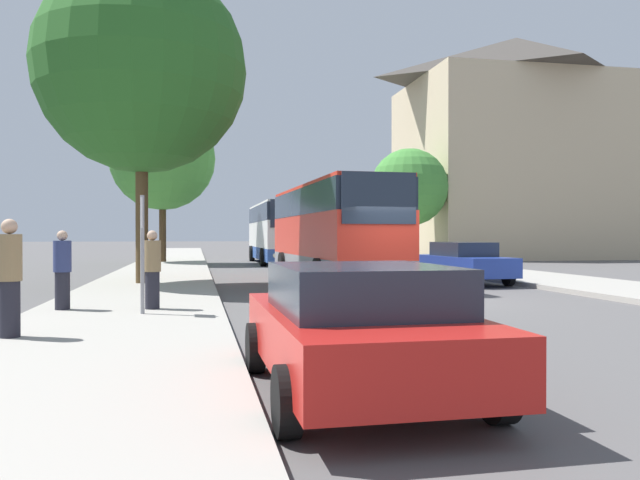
% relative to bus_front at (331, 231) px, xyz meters
% --- Properties ---
extents(ground_plane, '(300.00, 300.00, 0.00)m').
position_rel_bus_front_xyz_m(ground_plane, '(0.75, -6.76, -1.86)').
color(ground_plane, '#565454').
rests_on(ground_plane, ground).
extents(sidewalk_left, '(4.00, 120.00, 0.15)m').
position_rel_bus_front_xyz_m(sidewalk_left, '(-6.25, -6.76, -1.78)').
color(sidewalk_left, '#A39E93').
rests_on(sidewalk_left, ground_plane).
extents(building_right_background, '(15.78, 11.68, 16.51)m').
position_rel_bus_front_xyz_m(building_right_background, '(18.79, 20.88, 6.40)').
color(building_right_background, '#C6B28E').
rests_on(building_right_background, ground_plane).
extents(bus_front, '(2.94, 11.18, 3.49)m').
position_rel_bus_front_xyz_m(bus_front, '(0.00, 0.00, 0.00)').
color(bus_front, gray).
rests_on(bus_front, ground_plane).
extents(bus_middle, '(2.74, 11.26, 3.55)m').
position_rel_bus_front_xyz_m(bus_middle, '(-0.03, 15.06, 0.03)').
color(bus_middle, '#2D519E').
rests_on(bus_middle, ground_plane).
extents(parked_car_left_curb, '(2.17, 4.13, 1.40)m').
position_rel_bus_front_xyz_m(parked_car_left_curb, '(-3.13, -15.71, -1.12)').
color(parked_car_left_curb, red).
rests_on(parked_car_left_curb, ground_plane).
extents(parked_car_right_near, '(2.05, 4.64, 1.45)m').
position_rel_bus_front_xyz_m(parked_car_right_near, '(4.48, -1.61, -1.09)').
color(parked_car_right_near, '#233D9E').
rests_on(parked_car_right_near, ground_plane).
extents(parked_car_right_far, '(2.14, 4.35, 1.53)m').
position_rel_bus_front_xyz_m(parked_car_right_far, '(4.69, 11.69, -1.07)').
color(parked_car_right_far, '#B7B7BC').
rests_on(parked_car_right_far, ground_plane).
extents(bus_stop_sign, '(0.08, 0.45, 2.35)m').
position_rel_bus_front_xyz_m(bus_stop_sign, '(-5.87, -9.37, -0.24)').
color(bus_stop_sign, gray).
rests_on(bus_stop_sign, sidewalk_left).
extents(pedestrian_waiting_near, '(0.36, 0.36, 1.66)m').
position_rel_bus_front_xyz_m(pedestrian_waiting_near, '(-5.73, -8.57, -0.87)').
color(pedestrian_waiting_near, '#23232D').
rests_on(pedestrian_waiting_near, sidewalk_left).
extents(pedestrian_waiting_far, '(0.36, 0.36, 1.81)m').
position_rel_bus_front_xyz_m(pedestrian_waiting_far, '(-7.62, -11.91, -0.79)').
color(pedestrian_waiting_far, '#23232D').
rests_on(pedestrian_waiting_far, sidewalk_left).
extents(pedestrian_walking_back, '(0.36, 0.36, 1.66)m').
position_rel_bus_front_xyz_m(pedestrian_walking_back, '(-7.57, -8.32, -0.88)').
color(pedestrian_walking_back, '#23232D').
rests_on(pedestrian_walking_back, sidewalk_left).
extents(tree_left_near, '(6.08, 6.08, 9.09)m').
position_rel_bus_front_xyz_m(tree_left_near, '(-6.72, 15.17, 4.33)').
color(tree_left_near, '#47331E').
rests_on(tree_left_near, sidewalk_left).
extents(tree_left_far, '(6.79, 6.79, 10.36)m').
position_rel_bus_front_xyz_m(tree_left_far, '(-6.55, -1.15, 5.25)').
color(tree_left_far, '#513D23').
rests_on(tree_left_far, sidewalk_left).
extents(tree_right_near, '(4.95, 4.95, 7.09)m').
position_rel_bus_front_xyz_m(tree_right_near, '(8.59, 15.83, 2.89)').
color(tree_right_near, '#513D23').
rests_on(tree_right_near, sidewalk_right).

